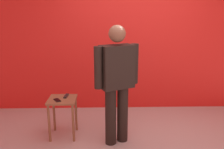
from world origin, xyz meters
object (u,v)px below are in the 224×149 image
(side_table, at_px, (63,107))
(cell_phone, at_px, (57,100))
(tv_remote, at_px, (66,96))
(standing_person, at_px, (117,80))

(side_table, xyz_separation_m, cell_phone, (-0.06, -0.08, 0.13))
(side_table, relative_size, tv_remote, 3.55)
(side_table, distance_m, cell_phone, 0.16)
(side_table, bearing_deg, cell_phone, -127.68)
(standing_person, height_order, side_table, standing_person)
(cell_phone, xyz_separation_m, tv_remote, (0.10, 0.16, 0.01))
(cell_phone, height_order, tv_remote, tv_remote)
(standing_person, xyz_separation_m, cell_phone, (-0.86, 0.12, -0.34))
(cell_phone, distance_m, tv_remote, 0.19)
(standing_person, distance_m, side_table, 0.95)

